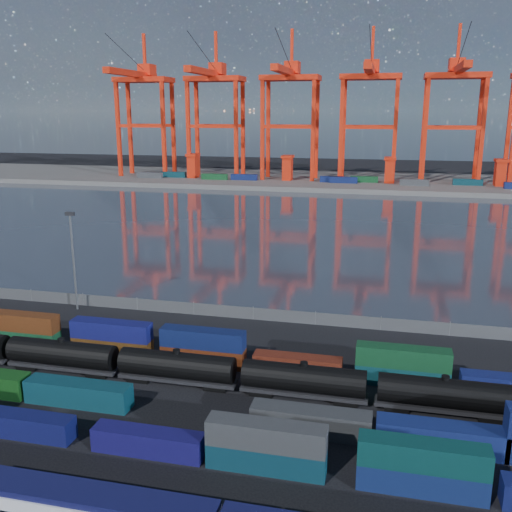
# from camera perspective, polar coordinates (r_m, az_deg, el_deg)

# --- Properties ---
(ground) EXTENTS (700.00, 700.00, 0.00)m
(ground) POSITION_cam_1_polar(r_m,az_deg,el_deg) (67.40, -5.99, -14.53)
(ground) COLOR black
(ground) RESTS_ON ground
(harbor_water) EXTENTS (700.00, 700.00, 0.00)m
(harbor_water) POSITION_cam_1_polar(r_m,az_deg,el_deg) (165.07, 5.93, 2.90)
(harbor_water) COLOR #2E3642
(harbor_water) RESTS_ON ground
(far_quay) EXTENTS (700.00, 70.00, 2.00)m
(far_quay) POSITION_cam_1_polar(r_m,az_deg,el_deg) (268.21, 8.84, 7.41)
(far_quay) COLOR #514F4C
(far_quay) RESTS_ON ground
(distant_mountains) EXTENTS (2470.00, 1100.00, 520.00)m
(distant_mountains) POSITION_cam_1_polar(r_m,az_deg,el_deg) (1666.80, 15.50, 20.29)
(distant_mountains) COLOR #1E2630
(distant_mountains) RESTS_ON ground
(container_row_south) EXTENTS (138.62, 2.27, 4.83)m
(container_row_south) POSITION_cam_1_polar(r_m,az_deg,el_deg) (61.51, -16.64, -16.03)
(container_row_south) COLOR #393B3E
(container_row_south) RESTS_ON ground
(container_row_mid) EXTENTS (141.50, 2.53, 5.39)m
(container_row_mid) POSITION_cam_1_polar(r_m,az_deg,el_deg) (69.18, -17.41, -12.47)
(container_row_mid) COLOR #3B3E40
(container_row_mid) RESTS_ON ground
(container_row_north) EXTENTS (141.31, 2.28, 4.86)m
(container_row_north) POSITION_cam_1_polar(r_m,az_deg,el_deg) (75.27, -3.36, -9.58)
(container_row_north) COLOR #0F274C
(container_row_north) RESTS_ON ground
(tanker_string) EXTENTS (138.78, 3.17, 4.54)m
(tanker_string) POSITION_cam_1_polar(r_m,az_deg,el_deg) (71.09, -7.90, -10.92)
(tanker_string) COLOR black
(tanker_string) RESTS_ON ground
(waterfront_fence) EXTENTS (160.12, 0.12, 2.20)m
(waterfront_fence) POSITION_cam_1_polar(r_m,az_deg,el_deg) (91.53, -0.29, -5.77)
(waterfront_fence) COLOR #595B5E
(waterfront_fence) RESTS_ON ground
(yard_light_mast) EXTENTS (1.60, 0.40, 16.60)m
(yard_light_mast) POSITION_cam_1_polar(r_m,az_deg,el_deg) (98.45, -17.82, 0.02)
(yard_light_mast) COLOR slate
(yard_light_mast) RESTS_ON ground
(gantry_cranes) EXTENTS (200.90, 49.72, 67.33)m
(gantry_cranes) POSITION_cam_1_polar(r_m,az_deg,el_deg) (260.44, 7.36, 16.14)
(gantry_cranes) COLOR red
(gantry_cranes) RESTS_ON ground
(quay_containers) EXTENTS (172.58, 10.99, 2.60)m
(quay_containers) POSITION_cam_1_polar(r_m,az_deg,el_deg) (254.65, 6.11, 7.66)
(quay_containers) COLOR navy
(quay_containers) RESTS_ON far_quay
(straddle_carriers) EXTENTS (140.00, 7.00, 11.10)m
(straddle_carriers) POSITION_cam_1_polar(r_m,az_deg,el_deg) (257.78, 8.16, 8.68)
(straddle_carriers) COLOR red
(straddle_carriers) RESTS_ON far_quay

